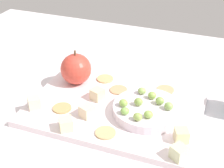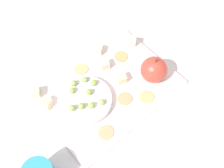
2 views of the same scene
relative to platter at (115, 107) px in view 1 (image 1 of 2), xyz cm
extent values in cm
cube|color=silver|center=(-0.11, 1.93, -3.22)|extent=(132.04, 107.98, 4.93)
cube|color=white|center=(0.00, 0.00, 0.00)|extent=(39.29, 28.34, 1.52)
cylinder|color=white|center=(-7.86, 0.73, 1.80)|extent=(15.29, 15.29, 2.08)
sphere|color=#D14233|center=(12.72, -5.95, 4.67)|extent=(7.83, 7.83, 7.83)
cylinder|color=brown|center=(12.72, -5.95, 9.19)|extent=(0.50, 0.50, 1.20)
cube|color=beige|center=(-16.68, 7.10, 2.11)|extent=(3.54, 3.54, 2.69)
cube|color=beige|center=(4.24, 6.34, 2.11)|extent=(3.52, 3.52, 2.69)
cube|color=beige|center=(6.39, 12.08, 2.11)|extent=(3.77, 3.77, 2.69)
cube|color=beige|center=(16.85, 7.59, 2.11)|extent=(3.81, 3.81, 2.69)
cube|color=beige|center=(-17.21, 12.14, 2.11)|extent=(3.72, 3.72, 2.69)
cube|color=beige|center=(4.72, -0.74, 2.11)|extent=(3.47, 3.47, 2.69)
cylinder|color=tan|center=(6.43, -9.87, 0.96)|extent=(4.28, 4.28, 0.40)
cylinder|color=tan|center=(-9.52, -10.18, 0.96)|extent=(4.28, 4.28, 0.40)
cylinder|color=tan|center=(1.28, -6.01, 0.96)|extent=(4.28, 4.28, 0.40)
cylinder|color=tan|center=(10.71, 5.86, 0.96)|extent=(4.28, 4.28, 0.40)
cylinder|color=tan|center=(-1.78, 10.45, 0.96)|extent=(4.28, 4.28, 0.40)
ellipsoid|color=#99BD61|center=(-5.31, -3.58, 3.62)|extent=(1.93, 1.74, 1.57)
ellipsoid|color=#8BAB50|center=(-5.92, 1.19, 3.75)|extent=(1.93, 1.74, 1.83)
ellipsoid|color=#90BB50|center=(-2.94, 2.68, 3.69)|extent=(1.93, 1.74, 1.70)
ellipsoid|color=#8FB75D|center=(-12.49, 0.38, 3.71)|extent=(1.93, 1.74, 1.75)
ellipsoid|color=#97BE53|center=(-8.04, -2.46, 3.69)|extent=(1.93, 1.74, 1.71)
ellipsoid|color=#96BC56|center=(-9.20, 4.82, 3.68)|extent=(1.93, 1.74, 1.67)
ellipsoid|color=#92B054|center=(-7.35, 6.39, 3.68)|extent=(1.93, 1.74, 1.69)
ellipsoid|color=#8BC059|center=(-4.18, 5.31, 3.62)|extent=(1.93, 1.74, 1.57)
ellipsoid|color=#8DB553|center=(-10.22, -0.86, 3.73)|extent=(1.93, 1.74, 1.79)
camera|label=1|loc=(-22.12, 60.28, 45.49)|focal=53.96mm
camera|label=2|loc=(-26.12, -31.51, 71.37)|focal=44.21mm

